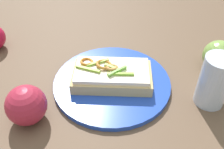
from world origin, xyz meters
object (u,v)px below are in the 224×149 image
object	(u,v)px
sandwich	(112,75)
apple_0	(218,56)
apple_1	(26,105)
plate	(112,83)
drinking_glass	(215,81)

from	to	relation	value
sandwich	apple_0	distance (m)	0.27
sandwich	apple_1	bearing A→B (deg)	33.91
apple_0	apple_1	size ratio (longest dim) A/B	0.94
plate	sandwich	distance (m)	0.02
plate	apple_0	xyz separation A→B (m)	(-0.27, -0.05, 0.03)
plate	drinking_glass	world-z (taller)	drinking_glass
plate	drinking_glass	size ratio (longest dim) A/B	2.33
drinking_glass	apple_1	bearing A→B (deg)	4.09
sandwich	drinking_glass	xyz separation A→B (m)	(-0.21, 0.07, 0.03)
apple_1	drinking_glass	bearing A→B (deg)	-175.91
apple_0	apple_1	bearing A→B (deg)	17.59
apple_1	drinking_glass	size ratio (longest dim) A/B	0.70
sandwich	apple_0	size ratio (longest dim) A/B	2.48
sandwich	apple_1	distance (m)	0.20
plate	sandwich	bearing A→B (deg)	-25.48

